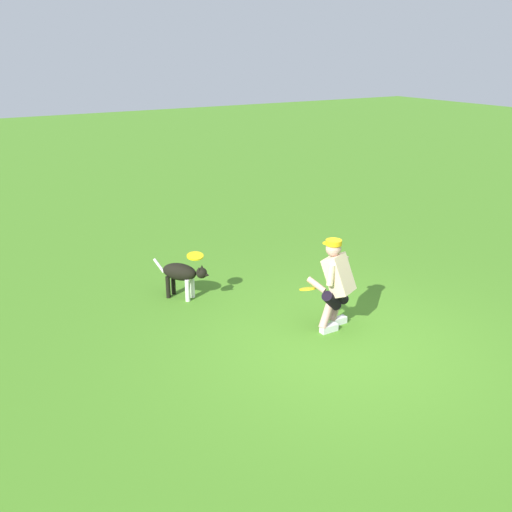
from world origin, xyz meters
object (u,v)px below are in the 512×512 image
object	(u,v)px
person	(336,282)
frisbee_flying	(195,256)
dog	(182,274)
frisbee_held	(308,289)

from	to	relation	value
person	frisbee_flying	bearing A→B (deg)	10.18
person	dog	distance (m)	2.48
person	frisbee_flying	xyz separation A→B (m)	(1.27, -1.81, 0.05)
person	frisbee_held	size ratio (longest dim) A/B	5.55
person	frisbee_held	distance (m)	0.40
person	frisbee_held	world-z (taller)	person
person	frisbee_flying	world-z (taller)	person
dog	frisbee_flying	bearing A→B (deg)	-5.24
dog	frisbee_held	xyz separation A→B (m)	(-1.06, 1.85, 0.20)
dog	person	bearing A→B (deg)	-2.04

